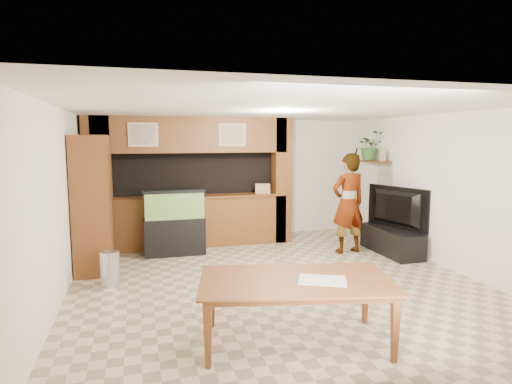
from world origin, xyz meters
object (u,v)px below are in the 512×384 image
object	(u,v)px
pantry_cabinet	(92,204)
dining_table	(296,313)
aquarium	(174,223)
person	(348,203)
television	(393,208)

from	to	relation	value
pantry_cabinet	dining_table	world-z (taller)	pantry_cabinet
pantry_cabinet	aquarium	distance (m)	1.60
pantry_cabinet	person	size ratio (longest dim) A/B	1.17
dining_table	pantry_cabinet	bearing A→B (deg)	136.78
person	dining_table	world-z (taller)	person
television	person	distance (m)	0.83
television	aquarium	bearing A→B (deg)	58.69
pantry_cabinet	person	world-z (taller)	pantry_cabinet
pantry_cabinet	aquarium	size ratio (longest dim) A/B	1.80
pantry_cabinet	dining_table	distance (m)	4.08
television	dining_table	distance (m)	4.29
pantry_cabinet	person	distance (m)	4.58
aquarium	pantry_cabinet	bearing A→B (deg)	-153.49
pantry_cabinet	aquarium	world-z (taller)	pantry_cabinet
dining_table	television	bearing A→B (deg)	55.97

